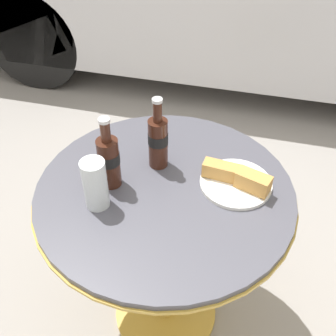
# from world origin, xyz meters

# --- Properties ---
(ground_plane) EXTENTS (30.00, 30.00, 0.00)m
(ground_plane) POSITION_xyz_m (0.00, 0.00, 0.00)
(ground_plane) COLOR gray
(bistro_table) EXTENTS (0.79, 0.79, 0.71)m
(bistro_table) POSITION_xyz_m (0.00, 0.00, 0.56)
(bistro_table) COLOR gold
(bistro_table) RESTS_ON ground_plane
(cola_bottle_left) EXTENTS (0.07, 0.07, 0.24)m
(cola_bottle_left) POSITION_xyz_m (-0.16, -0.02, 0.80)
(cola_bottle_left) COLOR #3D1E14
(cola_bottle_left) RESTS_ON bistro_table
(cola_bottle_right) EXTENTS (0.06, 0.06, 0.24)m
(cola_bottle_right) POSITION_xyz_m (-0.05, 0.11, 0.80)
(cola_bottle_right) COLOR #3D1E14
(cola_bottle_right) RESTS_ON bistro_table
(drinking_glass) EXTENTS (0.07, 0.07, 0.16)m
(drinking_glass) POSITION_xyz_m (-0.17, -0.11, 0.78)
(drinking_glass) COLOR silver
(drinking_glass) RESTS_ON bistro_table
(lunch_plate_near) EXTENTS (0.22, 0.22, 0.07)m
(lunch_plate_near) POSITION_xyz_m (0.21, 0.07, 0.73)
(lunch_plate_near) COLOR white
(lunch_plate_near) RESTS_ON bistro_table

